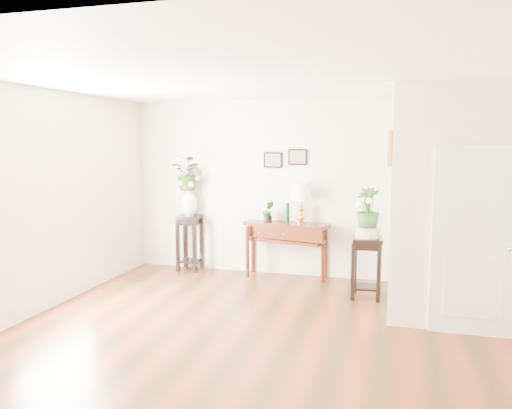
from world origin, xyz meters
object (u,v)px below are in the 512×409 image
at_px(table_lamp, 301,201).
at_px(plant_stand_a, 190,243).
at_px(console_table, 286,250).
at_px(plant_stand_b, 366,268).

bearing_deg(table_lamp, plant_stand_a, 180.00).
distance_m(console_table, plant_stand_b, 1.49).
bearing_deg(table_lamp, console_table, 180.00).
bearing_deg(console_table, table_lamp, 12.28).
distance_m(table_lamp, plant_stand_a, 2.03).
xyz_separation_m(table_lamp, plant_stand_b, (1.06, -0.75, -0.81)).
relative_size(console_table, table_lamp, 2.12).
height_order(table_lamp, plant_stand_a, table_lamp).
xyz_separation_m(console_table, plant_stand_b, (1.28, -0.75, -0.02)).
relative_size(console_table, plant_stand_a, 1.42).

